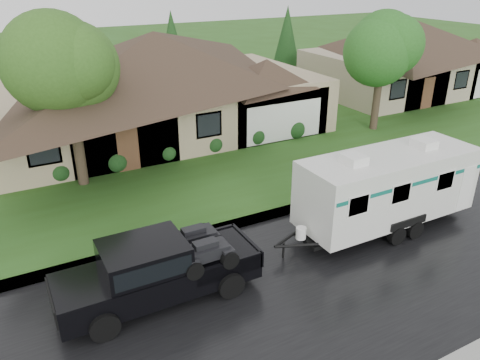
% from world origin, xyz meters
% --- Properties ---
extents(ground, '(140.00, 140.00, 0.00)m').
position_xyz_m(ground, '(0.00, 0.00, 0.00)').
color(ground, '#2B531A').
rests_on(ground, ground).
extents(road, '(140.00, 8.00, 0.01)m').
position_xyz_m(road, '(0.00, -2.00, 0.01)').
color(road, black).
rests_on(road, ground).
extents(curb, '(140.00, 0.50, 0.15)m').
position_xyz_m(curb, '(0.00, 2.25, 0.07)').
color(curb, gray).
rests_on(curb, ground).
extents(lawn, '(140.00, 26.00, 0.15)m').
position_xyz_m(lawn, '(0.00, 15.00, 0.07)').
color(lawn, '#2B531A').
rests_on(lawn, ground).
extents(house_main, '(19.44, 10.80, 6.90)m').
position_xyz_m(house_main, '(2.29, 13.84, 3.59)').
color(house_main, tan).
rests_on(house_main, lawn).
extents(house_neighbor, '(15.12, 9.72, 6.45)m').
position_xyz_m(house_neighbor, '(22.27, 14.34, 3.32)').
color(house_neighbor, tan).
rests_on(house_neighbor, lawn).
extents(tree_left_green, '(4.26, 4.26, 7.05)m').
position_xyz_m(tree_left_green, '(-3.47, 8.52, 5.05)').
color(tree_left_green, '#382B1E').
rests_on(tree_left_green, lawn).
extents(tree_right_green, '(3.96, 3.96, 6.56)m').
position_xyz_m(tree_right_green, '(13.27, 8.33, 4.70)').
color(tree_right_green, '#382B1E').
rests_on(tree_right_green, lawn).
extents(shrub_row, '(13.60, 1.00, 1.00)m').
position_xyz_m(shrub_row, '(2.00, 9.30, 0.65)').
color(shrub_row, '#143814').
rests_on(shrub_row, lawn).
extents(pickup_truck, '(5.80, 2.20, 1.93)m').
position_xyz_m(pickup_truck, '(-3.16, -0.41, 1.04)').
color(pickup_truck, black).
rests_on(pickup_truck, ground).
extents(travel_trailer, '(7.15, 2.51, 3.21)m').
position_xyz_m(travel_trailer, '(5.64, -0.41, 1.70)').
color(travel_trailer, silver).
rests_on(travel_trailer, ground).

